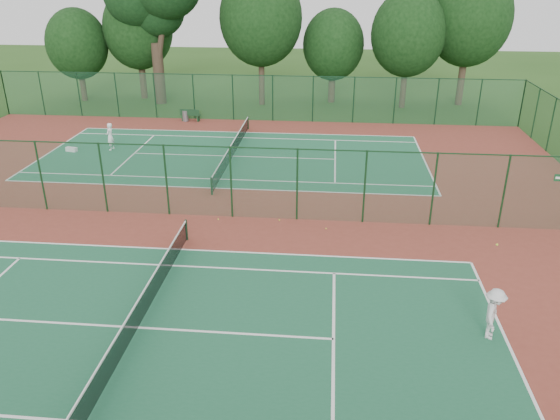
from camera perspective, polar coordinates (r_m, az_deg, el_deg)
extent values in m
plane|color=#264D18|center=(26.42, -8.28, -0.57)|extent=(120.00, 120.00, 0.00)
cube|color=brown|center=(26.42, -8.28, -0.56)|extent=(40.00, 36.00, 0.01)
cube|color=#1C5A3A|center=(18.95, -14.55, -11.82)|extent=(23.77, 10.97, 0.01)
cube|color=#1F623F|center=(34.62, -4.91, 5.62)|extent=(23.77, 10.97, 0.01)
cube|color=#1A4E34|center=(42.74, -2.87, 11.62)|extent=(40.00, 0.02, 3.50)
cube|color=#12321D|center=(42.41, -2.92, 13.88)|extent=(40.00, 0.05, 0.05)
cube|color=#18482F|center=(25.76, -8.51, 2.98)|extent=(40.00, 0.02, 3.50)
cube|color=#153A1C|center=(25.20, -8.74, 6.61)|extent=(40.00, 0.05, 0.05)
cylinder|color=#143821|center=(23.95, -9.75, -2.07)|extent=(0.10, 0.10, 0.97)
cube|color=black|center=(18.69, -14.70, -10.65)|extent=(0.02, 12.80, 0.85)
cube|color=white|center=(18.45, -14.84, -9.53)|extent=(0.04, 12.80, 0.06)
cylinder|color=#123219|center=(28.56, -7.16, 2.48)|extent=(0.10, 0.10, 0.97)
cylinder|color=#123219|center=(40.54, -3.35, 9.09)|extent=(0.10, 0.10, 0.97)
cube|color=black|center=(34.48, -4.94, 6.36)|extent=(0.02, 12.80, 0.85)
cube|color=white|center=(34.35, -4.96, 7.05)|extent=(0.04, 12.80, 0.06)
imported|color=silver|center=(18.71, 21.42, -10.07)|extent=(0.97, 1.28, 1.75)
imported|color=white|center=(37.19, -17.33, 7.34)|extent=(0.50, 0.69, 1.77)
cylinder|color=slate|center=(43.34, -9.85, 9.68)|extent=(0.58, 0.58, 0.83)
cube|color=black|center=(43.58, -10.08, 9.49)|extent=(0.12, 0.42, 0.47)
cube|color=black|center=(43.15, -8.52, 9.45)|extent=(0.12, 0.42, 0.47)
cube|color=black|center=(43.30, -9.33, 9.80)|extent=(1.59, 0.59, 0.05)
cube|color=black|center=(43.06, -9.44, 10.04)|extent=(1.55, 0.21, 0.47)
cube|color=white|center=(37.89, -20.95, 5.94)|extent=(0.78, 0.43, 0.28)
sphere|color=gold|center=(25.58, -0.06, -1.04)|extent=(0.07, 0.07, 0.07)
sphere|color=#CFE535|center=(24.84, 4.83, -1.94)|extent=(0.06, 0.06, 0.06)
sphere|color=#E3F037|center=(25.84, -6.47, -0.95)|extent=(0.06, 0.06, 0.06)
cylinder|color=#36281D|center=(49.46, -12.54, 13.75)|extent=(0.94, 0.94, 5.13)
cylinder|color=#36281D|center=(49.45, -13.76, 18.15)|extent=(1.74, 0.51, 5.10)
cylinder|color=#36281D|center=(48.55, -12.14, 18.50)|extent=(1.62, 0.48, 5.53)
sphere|color=black|center=(49.46, -12.65, 19.75)|extent=(4.44, 4.44, 4.44)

